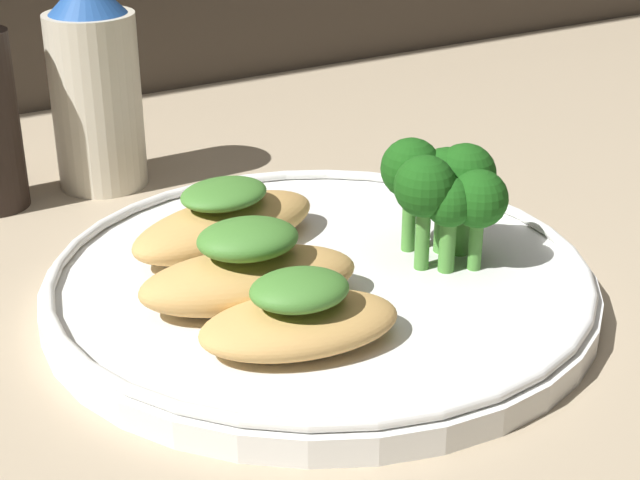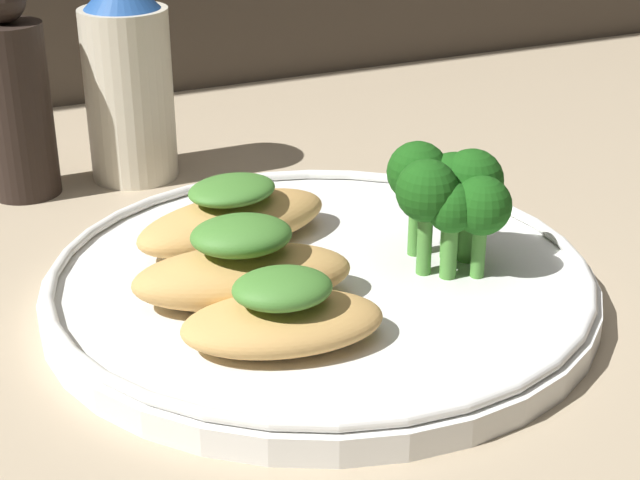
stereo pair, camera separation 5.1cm
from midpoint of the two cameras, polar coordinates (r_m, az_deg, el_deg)
The scene contains 8 objects.
ground_plane at distance 52.74cm, azimuth 2.77°, elevation -3.91°, with size 180.00×180.00×1.00cm, color tan.
plate at distance 52.04cm, azimuth 2.81°, elevation -2.47°, with size 29.16×29.16×2.00cm.
grilled_meat_front at distance 44.95cm, azimuth 1.07°, elevation -4.54°, with size 10.43×7.35×3.62cm.
grilled_meat_middle at distance 48.38cm, azimuth -1.54°, elevation -1.75°, with size 11.81×7.22×4.47cm.
grilled_meat_back at distance 54.67cm, azimuth -2.44°, elevation 1.25°, with size 12.29×6.98×3.88cm.
broccoli_bunch at distance 51.94cm, azimuth 10.37°, elevation 2.76°, with size 6.31×6.88×6.50cm.
sauce_bottle at distance 67.60cm, azimuth -8.96°, elevation 9.10°, with size 5.96×5.96×14.27cm.
pepper_grinder at distance 66.07cm, azimuth -15.22°, elevation 7.80°, with size 4.56×4.56×14.41cm.
Camera 2 is at (-19.96, -41.77, 24.89)cm, focal length 55.00 mm.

